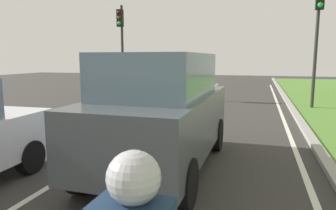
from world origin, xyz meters
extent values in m
plane|color=#383533|center=(0.00, 14.00, 0.00)|extent=(60.00, 60.00, 0.00)
cube|color=silver|center=(-0.70, 14.00, 0.00)|extent=(0.12, 32.00, 0.01)
cube|color=silver|center=(3.60, 14.00, 0.00)|extent=(0.12, 32.00, 0.01)
cube|color=#9E9B93|center=(4.10, 14.00, 0.06)|extent=(0.24, 48.00, 0.12)
cube|color=#474C51|center=(0.88, 8.96, 0.93)|extent=(1.96, 4.52, 1.10)
cube|color=slate|center=(0.88, 8.81, 1.88)|extent=(1.73, 2.72, 0.80)
cylinder|color=black|center=(0.03, 10.50, 0.38)|extent=(0.23, 0.76, 0.76)
cylinder|color=black|center=(1.77, 10.48, 0.38)|extent=(0.23, 0.76, 0.76)
cylinder|color=black|center=(-0.01, 7.44, 0.38)|extent=(0.23, 0.76, 0.76)
cylinder|color=black|center=(1.74, 7.42, 0.38)|extent=(0.23, 0.76, 0.76)
cylinder|color=black|center=(-1.46, 7.95, 0.32)|extent=(0.24, 0.65, 0.64)
sphere|color=#B2B2B7|center=(2.11, 4.61, 1.60)|extent=(0.28, 0.28, 0.28)
cylinder|color=#2D2D2D|center=(4.95, 17.81, 2.65)|extent=(0.14, 0.14, 5.29)
sphere|color=green|center=(4.95, 17.48, 4.34)|extent=(0.20, 0.20, 0.20)
cylinder|color=#2D2D2D|center=(-4.59, 19.02, 2.51)|extent=(0.14, 0.14, 5.01)
cube|color=black|center=(-4.59, 18.82, 4.31)|extent=(0.32, 0.24, 0.90)
sphere|color=#3F0F0F|center=(-4.59, 18.69, 4.59)|extent=(0.20, 0.20, 0.20)
sphere|color=#382B0C|center=(-4.59, 18.69, 4.31)|extent=(0.20, 0.20, 0.20)
sphere|color=green|center=(-4.59, 18.69, 4.03)|extent=(0.20, 0.20, 0.20)
camera|label=1|loc=(2.69, 3.25, 2.19)|focal=32.98mm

